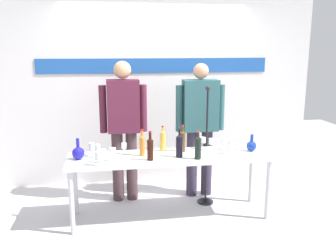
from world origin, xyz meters
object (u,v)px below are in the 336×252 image
object	(u,v)px
wine_glass_right_3	(203,140)
wine_bottle_1	(179,145)
wine_glass_right_0	(211,142)
microphone_stand	(206,165)
decanter_blue_right	(251,146)
wine_bottle_2	(142,144)
wine_glass_left_3	(98,149)
display_table	(170,161)
decanter_blue_left	(78,153)
wine_bottle_5	(150,148)
wine_glass_right_4	(224,142)
wine_glass_left_5	(103,153)
presenter_left	(124,123)
wine_glass_left_2	(124,146)
wine_glass_right_2	(239,142)
wine_bottle_0	(163,140)
wine_glass_left_0	(113,151)
wine_glass_right_5	(234,142)
wine_bottle_4	(182,140)
wine_glass_left_1	(98,156)
wine_glass_right_1	(231,144)
presenter_right	(200,121)
wine_glass_left_4	(92,147)
wine_bottle_3	(198,147)

from	to	relation	value
wine_glass_right_3	wine_bottle_1	bearing A→B (deg)	-140.55
wine_glass_right_0	microphone_stand	world-z (taller)	microphone_stand
decanter_blue_right	wine_bottle_2	xyz separation A→B (m)	(-1.27, 0.03, 0.06)
wine_bottle_1	wine_glass_left_3	bearing A→B (deg)	172.45
display_table	decanter_blue_left	distance (m)	1.01
wine_bottle_5	wine_glass_right_4	xyz separation A→B (m)	(0.91, 0.28, -0.04)
wine_glass_left_5	presenter_left	bearing A→B (deg)	70.65
wine_bottle_2	wine_glass_right_3	distance (m)	0.75
decanter_blue_right	wine_glass_left_2	size ratio (longest dim) A/B	1.53
wine_glass_right_0	wine_glass_right_2	bearing A→B (deg)	-2.33
wine_bottle_0	wine_glass_right_3	size ratio (longest dim) A/B	2.10
display_table	wine_glass_right_0	world-z (taller)	wine_glass_right_0
wine_glass_left_0	wine_glass_right_5	distance (m)	1.41
presenter_left	decanter_blue_left	bearing A→B (deg)	-132.77
wine_bottle_5	wine_glass_left_0	size ratio (longest dim) A/B	2.30
decanter_blue_right	wine_bottle_4	xyz separation A→B (m)	(-0.80, 0.12, 0.07)
wine_glass_left_5	wine_glass_left_2	bearing A→B (deg)	50.26
wine_glass_left_1	wine_glass_right_5	bearing A→B (deg)	10.48
decanter_blue_right	wine_glass_left_1	xyz separation A→B (m)	(-1.75, -0.25, 0.04)
wine_glass_right_0	microphone_stand	bearing A→B (deg)	90.85
wine_bottle_0	wine_glass_right_1	size ratio (longest dim) A/B	1.91
presenter_left	wine_bottle_5	world-z (taller)	presenter_left
wine_glass_right_2	presenter_right	bearing A→B (deg)	127.19
wine_glass_left_2	wine_glass_right_0	distance (m)	1.01
display_table	wine_glass_left_4	xyz separation A→B (m)	(-0.86, 0.13, 0.17)
wine_bottle_2	wine_glass_right_0	distance (m)	0.82
wine_bottle_1	wine_glass_left_1	bearing A→B (deg)	-169.53
wine_bottle_0	presenter_right	bearing A→B (deg)	34.64
wine_glass_left_4	wine_glass_left_5	size ratio (longest dim) A/B	0.98
microphone_stand	wine_glass_right_3	bearing A→B (deg)	-128.47
wine_glass_right_5	display_table	bearing A→B (deg)	-176.15
wine_glass_left_0	wine_glass_right_5	size ratio (longest dim) A/B	0.90
presenter_left	wine_glass_left_4	distance (m)	0.61
decanter_blue_right	wine_bottle_2	distance (m)	1.27
wine_glass_right_5	wine_bottle_1	bearing A→B (deg)	-169.50
wine_glass_right_2	wine_bottle_0	bearing A→B (deg)	173.77
wine_bottle_2	wine_glass_right_4	world-z (taller)	wine_bottle_2
wine_bottle_4	wine_glass_left_4	size ratio (longest dim) A/B	2.09
wine_glass_left_3	wine_glass_right_5	distance (m)	1.56
wine_bottle_3	wine_glass_left_3	distance (m)	1.09
wine_bottle_2	wine_glass_left_4	world-z (taller)	wine_bottle_2
display_table	decanter_blue_right	size ratio (longest dim) A/B	11.41
wine_glass_left_1	wine_glass_left_2	bearing A→B (deg)	52.91
decanter_blue_left	decanter_blue_right	distance (m)	1.97
wine_glass_left_4	wine_glass_right_1	size ratio (longest dim) A/B	0.96
wine_glass_right_1	wine_glass_right_5	bearing A→B (deg)	53.14
wine_glass_right_1	wine_bottle_1	bearing A→B (deg)	-178.92
wine_bottle_0	wine_glass_left_1	distance (m)	0.85
presenter_right	microphone_stand	size ratio (longest dim) A/B	1.17
presenter_left	wine_glass_left_5	bearing A→B (deg)	-109.35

